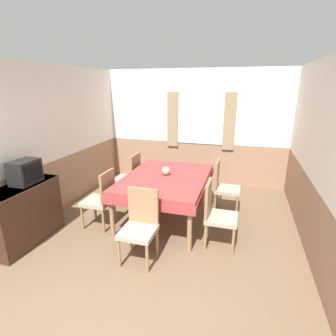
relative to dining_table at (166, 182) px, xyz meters
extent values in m
cube|color=white|center=(0.07, 2.03, 1.10)|extent=(4.57, 0.05, 1.65)
cube|color=#9E755B|center=(0.07, 2.03, -0.20)|extent=(4.57, 0.05, 0.95)
cube|color=white|center=(0.21, 1.99, 0.80)|extent=(1.14, 0.01, 1.06)
cube|color=#998460|center=(-0.43, 1.97, 0.80)|extent=(0.26, 0.03, 1.26)
cube|color=#998460|center=(0.86, 1.97, 0.80)|extent=(0.26, 0.03, 1.26)
cube|color=white|center=(-2.04, -0.28, 1.10)|extent=(0.05, 4.97, 1.65)
cube|color=#9E755B|center=(-2.04, -0.28, -0.20)|extent=(0.05, 4.97, 0.95)
cube|color=white|center=(2.18, -0.28, 1.10)|extent=(0.05, 4.97, 1.65)
cube|color=#9E755B|center=(2.18, -0.28, -0.20)|extent=(0.05, 4.97, 0.95)
cube|color=#9E3838|center=(0.00, 0.00, 0.07)|extent=(1.34, 1.83, 0.06)
cube|color=#9E3838|center=(0.00, 0.00, -0.02)|extent=(1.37, 1.86, 0.12)
cylinder|color=#93704C|center=(-0.59, -0.83, -0.32)|extent=(0.07, 0.07, 0.71)
cylinder|color=#93704C|center=(0.59, -0.83, -0.32)|extent=(0.07, 0.07, 0.71)
cylinder|color=#93704C|center=(-0.59, 0.83, -0.32)|extent=(0.07, 0.07, 0.71)
cylinder|color=#93704C|center=(0.59, 0.83, -0.32)|extent=(0.07, 0.07, 0.71)
cylinder|color=#93704C|center=(0.19, -1.42, -0.47)|extent=(0.04, 0.04, 0.40)
cylinder|color=#93704C|center=(-0.19, -1.42, -0.47)|extent=(0.04, 0.04, 0.40)
cylinder|color=#93704C|center=(0.19, -1.04, -0.47)|extent=(0.04, 0.04, 0.40)
cylinder|color=#93704C|center=(-0.19, -1.04, -0.47)|extent=(0.04, 0.04, 0.40)
cube|color=tan|center=(0.00, -1.23, -0.24)|extent=(0.44, 0.44, 0.06)
cube|color=#93704C|center=(0.00, -1.03, 0.04)|extent=(0.42, 0.04, 0.50)
cylinder|color=#93704C|center=(1.18, 0.75, -0.47)|extent=(0.04, 0.04, 0.40)
cylinder|color=#93704C|center=(1.18, 0.37, -0.47)|extent=(0.04, 0.04, 0.40)
cylinder|color=#93704C|center=(0.80, 0.75, -0.47)|extent=(0.04, 0.04, 0.40)
cylinder|color=#93704C|center=(0.80, 0.37, -0.47)|extent=(0.04, 0.04, 0.40)
cube|color=tan|center=(0.99, 0.56, -0.24)|extent=(0.44, 0.44, 0.06)
cube|color=#93704C|center=(0.79, 0.56, 0.04)|extent=(0.04, 0.42, 0.50)
cylinder|color=#93704C|center=(-1.18, -0.75, -0.47)|extent=(0.04, 0.04, 0.40)
cylinder|color=#93704C|center=(-1.18, -0.37, -0.47)|extent=(0.04, 0.04, 0.40)
cylinder|color=#93704C|center=(-0.80, -0.75, -0.47)|extent=(0.04, 0.04, 0.40)
cylinder|color=#93704C|center=(-0.80, -0.37, -0.47)|extent=(0.04, 0.04, 0.40)
cube|color=tan|center=(-0.99, -0.56, -0.24)|extent=(0.44, 0.44, 0.06)
cube|color=#93704C|center=(-0.79, -0.56, 0.04)|extent=(0.04, 0.42, 0.50)
cylinder|color=#93704C|center=(1.18, -0.37, -0.47)|extent=(0.04, 0.04, 0.40)
cylinder|color=#93704C|center=(1.18, -0.75, -0.47)|extent=(0.04, 0.04, 0.40)
cylinder|color=#93704C|center=(0.80, -0.37, -0.47)|extent=(0.04, 0.04, 0.40)
cylinder|color=#93704C|center=(0.80, -0.75, -0.47)|extent=(0.04, 0.04, 0.40)
cube|color=tan|center=(0.99, -0.56, -0.24)|extent=(0.44, 0.44, 0.06)
cube|color=#93704C|center=(0.79, -0.56, 0.04)|extent=(0.04, 0.42, 0.50)
cylinder|color=#93704C|center=(-1.18, 0.37, -0.47)|extent=(0.04, 0.04, 0.40)
cylinder|color=#93704C|center=(-1.18, 0.75, -0.47)|extent=(0.04, 0.04, 0.40)
cylinder|color=#93704C|center=(-0.80, 0.37, -0.47)|extent=(0.04, 0.04, 0.40)
cylinder|color=#93704C|center=(-0.80, 0.75, -0.47)|extent=(0.04, 0.04, 0.40)
cube|color=tan|center=(-0.99, 0.56, -0.24)|extent=(0.44, 0.44, 0.06)
cube|color=#93704C|center=(-0.79, 0.56, 0.04)|extent=(0.04, 0.42, 0.50)
cube|color=#3D2319|center=(-1.77, -1.28, -0.23)|extent=(0.44, 1.11, 0.88)
cube|color=#4C2C1F|center=(-1.77, -1.28, 0.20)|extent=(0.46, 1.13, 0.02)
cube|color=black|center=(-1.76, -1.15, 0.38)|extent=(0.28, 0.39, 0.34)
cube|color=black|center=(-1.61, -1.15, 0.38)|extent=(0.01, 0.32, 0.26)
sphere|color=#A39989|center=(-0.02, 0.06, 0.17)|extent=(0.15, 0.15, 0.15)
camera|label=1|loc=(1.21, -3.97, 1.55)|focal=28.00mm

